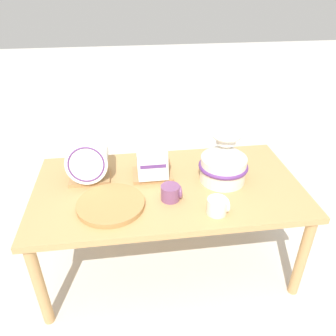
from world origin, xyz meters
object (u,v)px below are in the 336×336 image
dish_rack_round_plates (88,164)px  mug_cream_glaze (218,206)px  wicker_charger_stack (111,204)px  dish_rack_square_plates (152,167)px  mug_plum_glaze (171,193)px  ceramic_vase (224,161)px

dish_rack_round_plates → mug_cream_glaze: (0.64, -0.39, -0.06)m
dish_rack_round_plates → wicker_charger_stack: dish_rack_round_plates is taller
dish_rack_square_plates → wicker_charger_stack: dish_rack_square_plates is taller
dish_rack_square_plates → mug_plum_glaze: dish_rack_square_plates is taller
ceramic_vase → dish_rack_square_plates: ceramic_vase is taller
dish_rack_square_plates → dish_rack_round_plates: bearing=178.2°
dish_rack_round_plates → wicker_charger_stack: bearing=-65.7°
wicker_charger_stack → dish_rack_square_plates: bearing=47.5°
dish_rack_round_plates → wicker_charger_stack: 0.31m
ceramic_vase → wicker_charger_stack: bearing=-165.4°
wicker_charger_stack → mug_cream_glaze: (0.52, -0.12, 0.03)m
ceramic_vase → wicker_charger_stack: (-0.63, -0.16, -0.11)m
wicker_charger_stack → mug_plum_glaze: (0.31, 0.02, 0.03)m
dish_rack_square_plates → mug_cream_glaze: (0.29, -0.38, -0.02)m
ceramic_vase → dish_rack_round_plates: (-0.75, 0.11, -0.02)m
mug_cream_glaze → wicker_charger_stack: bearing=167.0°
mug_plum_glaze → dish_rack_square_plates: bearing=107.9°
dish_rack_square_plates → wicker_charger_stack: bearing=-132.5°
dish_rack_square_plates → mug_cream_glaze: bearing=-52.8°
dish_rack_square_plates → mug_plum_glaze: size_ratio=2.10×
ceramic_vase → mug_plum_glaze: size_ratio=2.75×
ceramic_vase → mug_cream_glaze: (-0.10, -0.28, -0.08)m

